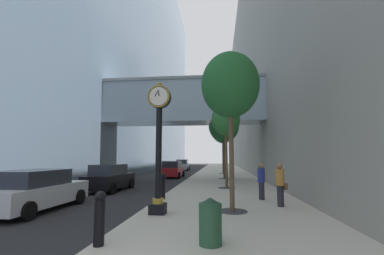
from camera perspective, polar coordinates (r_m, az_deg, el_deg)
name	(u,v)px	position (r m, az deg, el deg)	size (l,w,h in m)	color
ground_plane	(193,176)	(29.35, 0.24, -10.63)	(110.00, 110.00, 0.00)	#262628
sidewalk_right	(223,174)	(32.19, 6.74, -10.10)	(6.60, 80.00, 0.14)	beige
building_block_left	(114,29)	(39.00, -16.80, 19.99)	(22.55, 80.00, 38.81)	slate
building_block_right	(284,55)	(35.51, 19.54, 14.89)	(9.00, 80.00, 29.69)	gray
street_clock	(159,139)	(9.42, -7.33, -2.61)	(0.84, 0.55, 4.74)	black
bollard_nearest	(100,217)	(6.53, -19.69, -18.05)	(0.25, 0.25, 1.20)	black
bollard_third	(163,185)	(12.78, -6.44, -12.51)	(0.25, 0.25, 1.20)	black
street_tree_near	(230,86)	(10.19, 8.41, 9.08)	(2.22, 2.22, 6.01)	#333335
street_tree_mid_near	(226,120)	(17.19, 7.43, 1.64)	(1.88, 1.88, 5.53)	#333335
street_tree_mid_far	(224,125)	(24.39, 7.00, 0.49)	(2.84, 2.84, 6.57)	#333335
street_tree_far	(223,131)	(31.57, 6.77, -0.68)	(2.71, 2.71, 6.73)	#333335
trash_bin	(210,220)	(6.27, 4.06, -19.73)	(0.53, 0.53, 1.05)	#234C33
pedestrian_walking	(280,183)	(11.29, 18.84, -11.51)	(0.51, 0.42, 1.74)	#23232D
pedestrian_by_clock	(261,180)	(12.79, 15.03, -11.14)	(0.43, 0.43, 1.68)	#23232D
car_black_near	(110,178)	(17.39, -17.67, -10.54)	(2.04, 4.29, 1.65)	black
car_silver_mid	(182,165)	(41.14, -2.12, -8.28)	(2.17, 4.69, 1.72)	#B7BABF
car_white_far	(36,191)	(12.27, -31.10, -11.82)	(2.08, 4.67, 1.60)	silver
car_red_trailing	(172,170)	(27.16, -4.33, -9.22)	(2.11, 4.16, 1.69)	#AD191E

